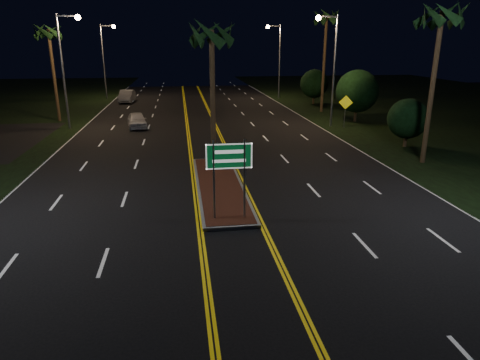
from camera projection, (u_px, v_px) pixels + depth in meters
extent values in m
plane|color=black|center=(239.00, 253.00, 14.59)|extent=(120.00, 120.00, 0.00)
cube|color=gray|center=(220.00, 186.00, 21.16)|extent=(2.25, 10.25, 0.15)
cube|color=#592819|center=(220.00, 185.00, 21.14)|extent=(2.00, 10.00, 0.02)
cylinder|color=gray|center=(214.00, 180.00, 16.61)|extent=(0.08, 0.08, 3.20)
cylinder|color=gray|center=(244.00, 179.00, 16.77)|extent=(0.08, 0.08, 3.20)
cube|color=#07471E|center=(229.00, 156.00, 16.40)|extent=(1.80, 0.04, 1.00)
cube|color=white|center=(229.00, 156.00, 16.38)|extent=(1.80, 0.01, 1.00)
cylinder|color=gray|center=(63.00, 74.00, 34.39)|extent=(0.18, 0.18, 9.00)
cube|color=gray|center=(67.00, 16.00, 33.16)|extent=(1.60, 0.12, 0.12)
sphere|color=#FFBB72|center=(78.00, 17.00, 33.30)|extent=(0.44, 0.44, 0.44)
cylinder|color=gray|center=(104.00, 63.00, 53.25)|extent=(0.18, 0.18, 9.00)
cube|color=gray|center=(107.00, 26.00, 52.02)|extent=(1.60, 0.12, 0.12)
sphere|color=#FFBB72|center=(114.00, 27.00, 52.16)|extent=(0.44, 0.44, 0.44)
cylinder|color=gray|center=(334.00, 73.00, 35.41)|extent=(0.18, 0.18, 9.00)
cube|color=gray|center=(328.00, 17.00, 33.97)|extent=(1.60, 0.12, 0.12)
sphere|color=#FFBB72|center=(318.00, 18.00, 33.90)|extent=(0.44, 0.44, 0.44)
cylinder|color=gray|center=(280.00, 62.00, 54.27)|extent=(0.18, 0.18, 9.00)
cube|color=gray|center=(274.00, 26.00, 52.83)|extent=(1.60, 0.12, 0.12)
sphere|color=#FFBB72|center=(268.00, 27.00, 52.76)|extent=(0.44, 0.44, 0.44)
cylinder|color=#382819|center=(213.00, 102.00, 23.34)|extent=(0.28, 0.28, 7.50)
cylinder|color=#382819|center=(54.00, 76.00, 38.07)|extent=(0.28, 0.28, 8.00)
cylinder|color=#382819|center=(432.00, 91.00, 24.37)|extent=(0.28, 0.28, 8.50)
cylinder|color=#382819|center=(324.00, 65.00, 43.11)|extent=(0.28, 0.28, 9.50)
cylinder|color=#382819|center=(405.00, 140.00, 29.43)|extent=(0.24, 0.24, 0.90)
sphere|color=black|center=(408.00, 119.00, 28.98)|extent=(2.70, 2.70, 2.70)
cylinder|color=#382819|center=(355.00, 115.00, 38.87)|extent=(0.24, 0.24, 1.26)
sphere|color=black|center=(357.00, 91.00, 38.23)|extent=(3.78, 3.78, 3.78)
cylinder|color=#382819|center=(313.00, 99.00, 50.19)|extent=(0.24, 0.24, 1.08)
sphere|color=black|center=(314.00, 84.00, 49.64)|extent=(3.24, 3.24, 3.24)
imported|color=silver|center=(137.00, 119.00, 36.02)|extent=(2.54, 4.68, 1.48)
imported|color=#989AA0|center=(127.00, 95.00, 51.61)|extent=(2.41, 5.14, 1.68)
cylinder|color=gray|center=(345.00, 114.00, 35.77)|extent=(0.07, 0.07, 2.36)
cube|color=yellow|center=(346.00, 102.00, 35.46)|extent=(1.06, 0.47, 1.14)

